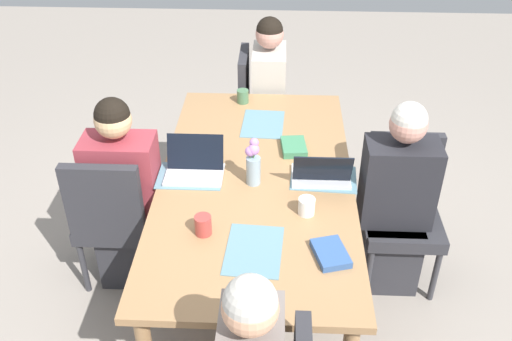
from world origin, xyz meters
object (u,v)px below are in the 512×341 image
Objects in this scene: person_far_left_near at (126,202)px; book_blue_cover at (294,147)px; chair_near_right_near at (402,204)px; person_near_right_near at (394,207)px; dining_table at (256,188)px; coffee_mug_centre_left at (243,96)px; coffee_mug_near_left at (203,225)px; book_red_cover at (331,253)px; coffee_mug_near_right at (307,206)px; person_head_right_left_far at (269,103)px; laptop_far_left_near at (195,167)px; chair_far_left_near at (113,214)px; chair_head_right_left_far at (259,102)px; flower_vase at (253,163)px; laptop_near_right_near at (321,174)px.

book_blue_cover is (0.29, -0.96, 0.22)m from person_far_left_near.
person_near_right_near is (-0.07, 0.06, 0.03)m from chair_near_right_near.
person_far_left_near is (0.01, 0.75, -0.13)m from dining_table.
chair_near_right_near is at bearing -113.23° from book_blue_cover.
coffee_mug_centre_left is (0.87, 0.92, 0.25)m from person_near_right_near.
coffee_mug_centre_left is at bearing -4.26° from coffee_mug_near_left.
chair_near_right_near is 4.50× the size of book_red_cover.
chair_near_right_near is 0.76m from coffee_mug_near_right.
person_far_left_near is at bearing 47.07° from coffee_mug_near_left.
person_head_right_left_far is 1.43m from chair_near_right_near.
laptop_far_left_near is at bearing 85.69° from dining_table.
book_red_cover is at bearing -102.68° from coffee_mug_near_left.
chair_far_left_near is at bearing 147.73° from person_head_right_left_far.
book_blue_cover is (-1.04, -0.25, 0.25)m from chair_head_right_left_far.
book_red_cover is at bearing -161.79° from coffee_mug_near_right.
person_far_left_near is at bearing 151.74° from chair_head_right_left_far.
person_far_left_near reaches higher than book_red_cover.
chair_far_left_near is at bearing 54.81° from coffee_mug_near_left.
coffee_mug_near_left is 0.90m from book_blue_cover.
person_near_right_near reaches higher than flower_vase.
person_near_right_near reaches higher than book_red_cover.
dining_table is 6.43× the size of laptop_far_left_near.
laptop_far_left_near is 0.51m from coffee_mug_near_left.
person_near_right_near is (0.03, -0.79, -0.13)m from dining_table.
chair_head_right_left_far is at bearing 35.59° from chair_near_right_near.
chair_far_left_near is 1.61m from chair_head_right_left_far.
laptop_far_left_near reaches higher than coffee_mug_centre_left.
chair_near_right_near reaches higher than book_red_cover.
laptop_near_right_near is 1.60× the size of book_red_cover.
coffee_mug_near_right is (-0.33, 0.52, 0.25)m from person_near_right_near.
person_near_right_near is 4.39× the size of flower_vase.
dining_table is at bearing -85.20° from chair_far_left_near.
person_far_left_near reaches higher than chair_near_right_near.
chair_far_left_near is at bearing 91.57° from flower_vase.
person_near_right_near reaches higher than coffee_mug_near_left.
coffee_mug_near_right is at bearing -138.21° from dining_table.
coffee_mug_near_right is (0.18, -0.50, -0.01)m from coffee_mug_near_left.
book_blue_cover is at bearing -70.16° from chair_far_left_near.
chair_near_right_near is (0.10, -0.85, -0.16)m from dining_table.
person_head_right_left_far reaches higher than dining_table.
person_far_left_near is 1.54m from person_near_right_near.
book_red_cover is 1.00× the size of book_blue_cover.
chair_near_right_near reaches higher than coffee_mug_near_left.
flower_vase is (-1.39, -0.02, 0.36)m from chair_head_right_left_far.
chair_far_left_near is at bearing 151.12° from chair_head_right_left_far.
person_far_left_near is 0.75m from coffee_mug_near_left.
chair_near_right_near is (0.17, -1.66, 0.00)m from chair_far_left_near.
flower_vase reaches higher than laptop_far_left_near.
laptop_far_left_near is (0.07, 0.33, -0.09)m from flower_vase.
book_red_cover is at bearing -176.01° from book_blue_cover.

